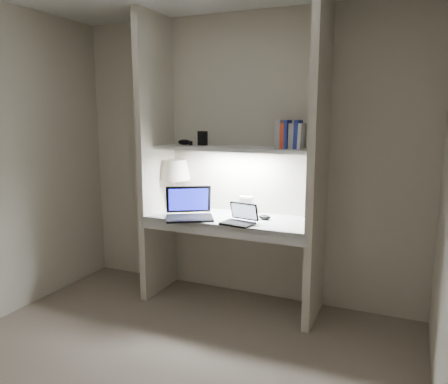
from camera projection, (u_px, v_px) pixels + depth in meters
The scene contains 18 objects.
floor at pixel (155, 377), 2.76m from camera, with size 3.20×3.00×0.01m, color gray.
back_wall at pixel (243, 158), 3.89m from camera, with size 3.20×0.01×2.50m, color beige.
alcove_panel_left at pixel (156, 158), 3.93m from camera, with size 0.06×0.55×2.50m, color beige.
alcove_panel_right at pixel (318, 166), 3.35m from camera, with size 0.06×0.55×2.50m, color beige.
desk at pixel (231, 220), 3.73m from camera, with size 1.40×0.55×0.04m, color white.
desk_apron at pixel (218, 230), 3.50m from camera, with size 1.46×0.03×0.10m, color silver.
shelf at pixel (235, 149), 3.71m from camera, with size 1.40×0.36×0.03m, color silver.
strip_light at pixel (235, 151), 3.71m from camera, with size 0.60×0.04×0.01m, color white.
table_lamp at pixel (174, 175), 4.06m from camera, with size 0.31×0.31×0.46m.
laptop_main at pixel (189, 211), 3.71m from camera, with size 0.50×0.49×0.26m.
laptop_netbook at pixel (240, 219), 3.51m from camera, with size 0.28×0.26×0.16m.
speaker at pixel (246, 205), 3.85m from camera, with size 0.11×0.08×0.16m, color silver.
mouse at pixel (265, 217), 3.65m from camera, with size 0.11×0.07×0.04m, color black.
cable_coil at pixel (244, 214), 3.81m from camera, with size 0.09×0.09×0.01m, color black.
sticky_note at pixel (188, 212), 3.93m from camera, with size 0.07×0.07×0.00m, color yellow.
book_row at pixel (290, 135), 3.53m from camera, with size 0.22×0.15×0.23m.
shelf_box at pixel (203, 138), 3.88m from camera, with size 0.07×0.05×0.13m, color black.
shelf_gadget at pixel (184, 142), 3.93m from camera, with size 0.12×0.08×0.05m, color black.
Camera 1 is at (1.41, -2.12, 1.64)m, focal length 35.00 mm.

